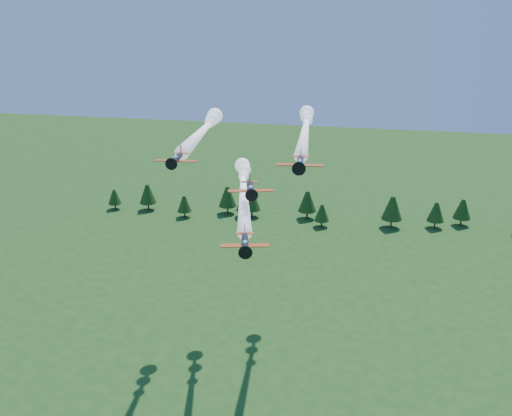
% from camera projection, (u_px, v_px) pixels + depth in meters
% --- Properties ---
extents(ground, '(600.00, 600.00, 0.00)m').
position_uv_depth(ground, '(246.00, 406.00, 114.80)').
color(ground, '#1F4B17').
rests_on(ground, ground).
extents(plane_lead, '(18.09, 53.35, 3.70)m').
position_uv_depth(plane_lead, '(243.00, 188.00, 120.75)').
color(plane_lead, black).
rests_on(plane_lead, ground).
extents(plane_left, '(10.62, 46.08, 3.70)m').
position_uv_depth(plane_left, '(204.00, 129.00, 121.28)').
color(plane_left, black).
rests_on(plane_left, ground).
extents(plane_right, '(11.61, 56.80, 3.70)m').
position_uv_depth(plane_right, '(305.00, 128.00, 128.55)').
color(plane_right, black).
rests_on(plane_right, ground).
extents(plane_slot, '(8.51, 9.42, 2.98)m').
position_uv_depth(plane_slot, '(250.00, 188.00, 106.13)').
color(plane_slot, black).
rests_on(plane_slot, ground).
extents(treeline, '(170.39, 19.94, 11.92)m').
position_uv_depth(treeline, '(330.00, 205.00, 213.20)').
color(treeline, '#382314').
rests_on(treeline, ground).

